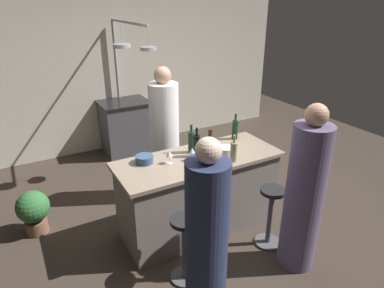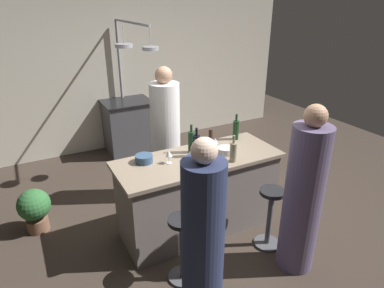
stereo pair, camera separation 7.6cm
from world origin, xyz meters
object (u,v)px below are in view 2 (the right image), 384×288
at_px(wine_bottle_white, 233,152).
at_px(wine_glass_near_right_guest, 215,141).
at_px(chef, 166,140).
at_px(bar_stool_right, 270,215).
at_px(wine_glass_near_left_guest, 192,152).
at_px(pepper_mill, 211,138).
at_px(wine_bottle_dark, 196,145).
at_px(guest_left, 203,240).
at_px(mixing_bowl_blue, 144,159).
at_px(wine_glass_by_chef, 169,154).
at_px(bar_stool_left, 182,246).
at_px(mixing_bowl_steel, 225,150).
at_px(wine_bottle_red, 236,130).
at_px(guest_right, 303,198).
at_px(wine_bottle_green, 191,142).
at_px(stove_range, 129,126).
at_px(potted_plant, 34,208).

xyz_separation_m(wine_bottle_white, wine_glass_near_right_guest, (-0.02, 0.33, -0.01)).
xyz_separation_m(chef, bar_stool_right, (0.54, -1.43, -0.43)).
bearing_deg(wine_glass_near_left_guest, bar_stool_right, -43.76).
height_order(pepper_mill, wine_bottle_dark, wine_bottle_dark).
distance_m(guest_left, mixing_bowl_blue, 1.20).
bearing_deg(chef, wine_glass_by_chef, -111.48).
height_order(chef, bar_stool_left, chef).
bearing_deg(bar_stool_right, wine_glass_by_chef, 142.72).
bearing_deg(guest_left, chef, 74.71).
xyz_separation_m(pepper_mill, wine_glass_near_left_guest, (-0.36, -0.22, 0.00)).
height_order(wine_glass_near_right_guest, mixing_bowl_steel, wine_glass_near_right_guest).
height_order(wine_bottle_red, wine_glass_near_left_guest, wine_bottle_red).
relative_size(guest_right, wine_bottle_green, 5.14).
distance_m(wine_glass_near_left_guest, mixing_bowl_steel, 0.42).
bearing_deg(guest_left, wine_bottle_dark, 63.81).
bearing_deg(wine_bottle_red, chef, 139.14).
xyz_separation_m(guest_left, mixing_bowl_steel, (0.84, 0.97, 0.19)).
distance_m(pepper_mill, wine_glass_near_left_guest, 0.42).
bearing_deg(wine_bottle_green, mixing_bowl_steel, -32.47).
relative_size(wine_bottle_white, mixing_bowl_steel, 1.54).
height_order(guest_right, mixing_bowl_steel, guest_right).
relative_size(wine_glass_near_right_guest, mixing_bowl_blue, 0.80).
relative_size(stove_range, bar_stool_right, 1.31).
relative_size(wine_glass_by_chef, mixing_bowl_steel, 0.77).
bearing_deg(bar_stool_right, wine_bottle_red, 81.68).
xyz_separation_m(wine_bottle_white, mixing_bowl_steel, (0.04, 0.20, -0.08)).
xyz_separation_m(chef, guest_left, (-0.50, -1.83, -0.06)).
height_order(wine_bottle_white, mixing_bowl_steel, wine_bottle_white).
distance_m(pepper_mill, mixing_bowl_blue, 0.82).
xyz_separation_m(chef, wine_bottle_red, (0.66, -0.57, 0.22)).
distance_m(wine_bottle_white, wine_bottle_green, 0.49).
bearing_deg(potted_plant, bar_stool_right, -33.47).
height_order(wine_bottle_red, mixing_bowl_steel, wine_bottle_red).
bearing_deg(wine_bottle_red, bar_stool_right, -98.32).
distance_m(chef, pepper_mill, 0.72).
xyz_separation_m(chef, wine_glass_near_right_guest, (0.28, -0.73, 0.20)).
height_order(guest_right, wine_bottle_green, guest_right).
xyz_separation_m(bar_stool_right, wine_bottle_red, (0.13, 0.86, 0.65)).
height_order(bar_stool_right, wine_glass_near_right_guest, wine_glass_near_right_guest).
bearing_deg(guest_right, pepper_mill, 104.78).
height_order(guest_left, wine_bottle_white, guest_left).
bearing_deg(guest_left, mixing_bowl_blue, 91.35).
relative_size(wine_glass_near_left_guest, mixing_bowl_blue, 0.80).
height_order(stove_range, chef, chef).
xyz_separation_m(stove_range, pepper_mill, (0.26, -2.26, 0.56)).
distance_m(stove_range, guest_left, 3.52).
distance_m(guest_left, wine_bottle_dark, 1.21).
bearing_deg(stove_range, potted_plant, -135.32).
bearing_deg(bar_stool_left, wine_bottle_white, 25.51).
bearing_deg(mixing_bowl_blue, mixing_bowl_steel, -13.88).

